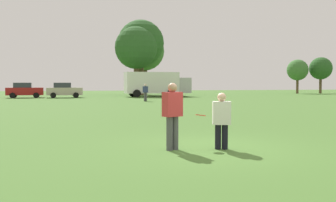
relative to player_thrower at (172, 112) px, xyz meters
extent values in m
plane|color=#47702D|center=(0.98, -0.02, -0.97)|extent=(163.97, 163.97, 0.00)
cylinder|color=#4C4C51|center=(-0.08, -0.04, -0.54)|extent=(0.17, 0.17, 0.86)
cylinder|color=#4C4C51|center=(0.08, 0.04, -0.54)|extent=(0.17, 0.17, 0.86)
cube|color=red|center=(0.00, 0.00, 0.21)|extent=(0.55, 0.44, 0.62)
sphere|color=tan|center=(0.00, 0.00, 0.63)|extent=(0.24, 0.24, 0.24)
cylinder|color=black|center=(1.35, -0.23, -0.65)|extent=(0.16, 0.16, 0.65)
cylinder|color=black|center=(1.18, -0.18, -0.65)|extent=(0.16, 0.16, 0.65)
cube|color=silver|center=(1.26, -0.20, -0.03)|extent=(0.51, 0.38, 0.60)
sphere|color=#D8AD8C|center=(1.26, -0.20, 0.38)|extent=(0.23, 0.23, 0.23)
cylinder|color=#E54C33|center=(0.81, 0.15, -0.10)|extent=(0.27, 0.27, 0.07)
cube|color=#D8590C|center=(5.49, 9.94, -0.96)|extent=(0.32, 0.32, 0.03)
cone|color=orange|center=(5.49, 9.94, -0.72)|extent=(0.24, 0.24, 0.45)
cube|color=maroon|center=(-8.41, 38.13, -0.19)|extent=(4.28, 2.01, 0.90)
cube|color=#2D333D|center=(-8.66, 38.11, 0.53)|extent=(2.08, 1.74, 0.64)
cylinder|color=black|center=(-7.16, 39.19, -0.64)|extent=(0.67, 0.25, 0.66)
cylinder|color=black|center=(-7.06, 37.19, -0.64)|extent=(0.67, 0.25, 0.66)
cylinder|color=black|center=(-9.76, 39.06, -0.64)|extent=(0.67, 0.25, 0.66)
cylinder|color=black|center=(-9.66, 37.06, -0.64)|extent=(0.67, 0.25, 0.66)
cube|color=#B7AD99|center=(-3.81, 37.31, -0.19)|extent=(4.28, 2.01, 0.90)
cube|color=#2D333D|center=(-4.06, 37.30, 0.53)|extent=(2.08, 1.74, 0.64)
cylinder|color=black|center=(-2.56, 38.38, -0.64)|extent=(0.67, 0.25, 0.66)
cylinder|color=black|center=(-2.46, 36.38, -0.64)|extent=(0.67, 0.25, 0.66)
cylinder|color=black|center=(-5.16, 38.25, -0.64)|extent=(0.67, 0.25, 0.66)
cylinder|color=black|center=(-5.06, 36.25, -0.64)|extent=(0.67, 0.25, 0.66)
cube|color=white|center=(7.02, 37.67, 0.86)|extent=(6.92, 2.84, 2.70)
cube|color=#B2B2B7|center=(11.21, 37.88, 0.51)|extent=(1.91, 2.39, 2.00)
cylinder|color=black|center=(9.16, 39.15, -0.49)|extent=(0.97, 0.33, 0.96)
cylinder|color=black|center=(9.29, 36.41, -0.49)|extent=(0.97, 0.33, 0.96)
cylinder|color=black|center=(4.74, 38.93, -0.49)|extent=(0.97, 0.33, 0.96)
cylinder|color=black|center=(4.88, 36.19, -0.49)|extent=(0.97, 0.33, 0.96)
cylinder|color=#4C4C51|center=(4.15, 26.02, -0.55)|extent=(0.16, 0.16, 0.85)
cylinder|color=#4C4C51|center=(3.99, 25.94, -0.55)|extent=(0.16, 0.16, 0.85)
cube|color=navy|center=(4.07, 25.98, 0.18)|extent=(0.53, 0.45, 0.60)
sphere|color=beige|center=(4.07, 25.98, 0.59)|extent=(0.23, 0.23, 0.23)
cylinder|color=brown|center=(5.94, 43.43, 1.16)|extent=(0.71, 0.71, 4.26)
sphere|color=#285623|center=(5.94, 43.43, 5.87)|extent=(6.08, 6.08, 6.08)
cylinder|color=brown|center=(6.98, 45.43, 1.44)|extent=(0.80, 0.80, 4.82)
sphere|color=#285623|center=(6.98, 45.43, 6.77)|extent=(6.88, 6.88, 6.88)
cylinder|color=brown|center=(8.02, 47.79, 1.13)|extent=(0.70, 0.70, 4.21)
sphere|color=#3D7033|center=(8.02, 47.79, 5.79)|extent=(6.01, 6.01, 6.01)
cylinder|color=brown|center=(34.64, 47.34, 0.29)|extent=(0.42, 0.42, 2.53)
sphere|color=#3D7033|center=(34.64, 47.34, 3.09)|extent=(3.61, 3.61, 3.61)
cylinder|color=brown|center=(38.82, 46.81, 0.38)|extent=(0.45, 0.45, 2.71)
sphere|color=#285623|center=(38.82, 46.81, 3.39)|extent=(3.87, 3.87, 3.87)
camera|label=1|loc=(-2.37, -9.10, 0.73)|focal=39.46mm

